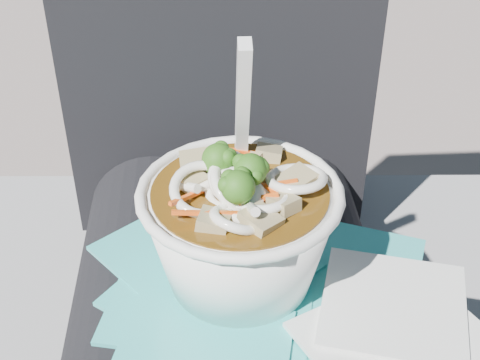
{
  "coord_description": "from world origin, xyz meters",
  "views": [
    {
      "loc": [
        -0.02,
        -0.41,
        0.99
      ],
      "look_at": [
        0.01,
        0.01,
        0.7
      ],
      "focal_mm": 50.0,
      "sensor_mm": 36.0,
      "label": 1
    }
  ],
  "objects": [
    {
      "name": "lap",
      "position": [
        0.0,
        0.0,
        0.51
      ],
      "size": [
        0.31,
        0.48,
        0.15
      ],
      "color": "black",
      "rests_on": "stone_ledge"
    },
    {
      "name": "napkins",
      "position": [
        0.13,
        -0.06,
        0.6
      ],
      "size": [
        0.18,
        0.2,
        0.01
      ],
      "color": "white",
      "rests_on": "plastic_bag"
    },
    {
      "name": "udon_bowl",
      "position": [
        0.01,
        0.01,
        0.66
      ],
      "size": [
        0.17,
        0.17,
        0.21
      ],
      "color": "white",
      "rests_on": "plastic_bag"
    },
    {
      "name": "person_body",
      "position": [
        -0.0,
        0.09,
        0.54
      ],
      "size": [
        0.34,
        0.94,
        0.98
      ],
      "color": "black",
      "rests_on": "ground"
    },
    {
      "name": "plastic_bag",
      "position": [
        0.01,
        -0.0,
        0.59
      ],
      "size": [
        0.31,
        0.37,
        0.02
      ],
      "color": "#2AAFAD",
      "rests_on": "lap"
    }
  ]
}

